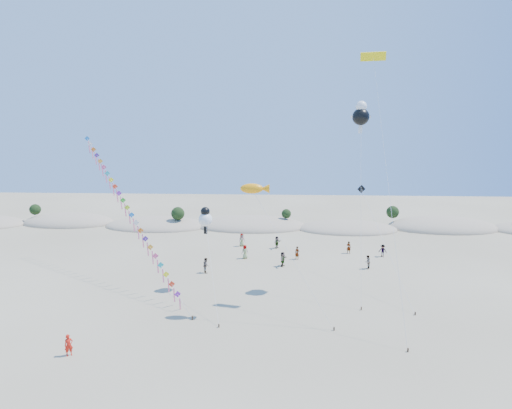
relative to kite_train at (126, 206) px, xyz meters
The scene contains 10 objects.
ground 24.47m from the kite_train, 58.74° to the right, with size 160.00×160.00×0.00m, color gray.
dune_ridge 29.68m from the kite_train, 62.87° to the left, with size 145.30×11.49×5.57m.
kite_train is the anchor object (origin of this frame).
fish_kite 16.98m from the kite_train, 29.13° to the right, with size 8.11×4.03×11.79m.
cartoon_kite_low 9.54m from the kite_train, 15.58° to the right, with size 3.29×9.82×8.61m.
cartoon_kite_high 26.58m from the kite_train, ahead, with size 2.00×7.49×19.19m.
parafoil_kite 29.22m from the kite_train, ahead, with size 2.47×11.87×23.41m.
dark_kite 26.98m from the kite_train, ahead, with size 3.35×12.90×10.09m.
flyer_foreground 18.26m from the kite_train, 85.54° to the right, with size 0.60×0.39×1.64m, color red.
beachgoers 20.93m from the kite_train, 23.65° to the left, with size 22.95×12.36×1.79m.
Camera 1 is at (4.63, -25.22, 16.62)m, focal length 30.00 mm.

